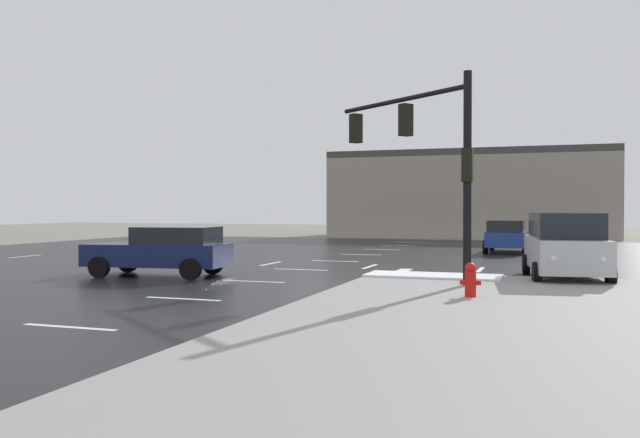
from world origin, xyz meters
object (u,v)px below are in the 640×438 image
at_px(fire_hydrant, 470,280).
at_px(suv_silver, 565,245).
at_px(sedan_navy, 163,250).
at_px(sedan_blue, 507,235).
at_px(traffic_signal_mast, 427,145).

relative_size(fire_hydrant, suv_silver, 0.16).
relative_size(sedan_navy, sedan_blue, 1.02).
relative_size(suv_silver, sedan_blue, 1.09).
relative_size(sedan_navy, suv_silver, 0.94).
xyz_separation_m(traffic_signal_mast, suv_silver, (3.78, 2.39, -2.90)).
distance_m(fire_hydrant, sedan_blue, 18.20).
height_order(traffic_signal_mast, sedan_navy, traffic_signal_mast).
height_order(traffic_signal_mast, sedan_blue, traffic_signal_mast).
bearing_deg(traffic_signal_mast, suv_silver, -109.60).
distance_m(traffic_signal_mast, sedan_navy, 8.94).
height_order(fire_hydrant, suv_silver, suv_silver).
distance_m(suv_silver, sedan_blue, 12.67).
xyz_separation_m(sedan_navy, sedan_blue, (9.78, 15.40, 0.00)).
bearing_deg(fire_hydrant, traffic_signal_mast, 115.53).
bearing_deg(suv_silver, sedan_blue, -175.97).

